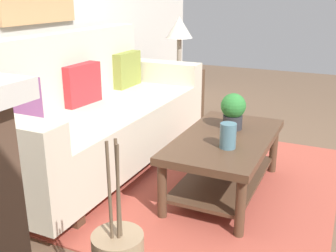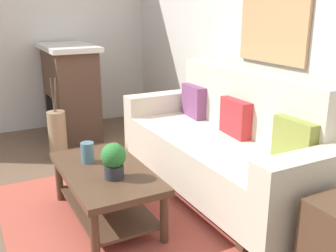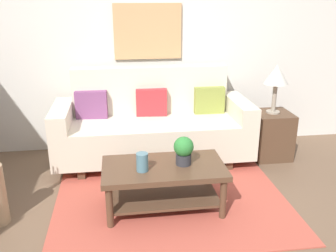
{
  "view_description": "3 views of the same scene",
  "coord_description": "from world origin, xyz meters",
  "views": [
    {
      "loc": [
        -2.59,
        -0.34,
        1.38
      ],
      "look_at": [
        -0.2,
        0.77,
        0.49
      ],
      "focal_mm": 42.76,
      "sensor_mm": 36.0,
      "label": 1
    },
    {
      "loc": [
        2.55,
        -0.47,
        1.61
      ],
      "look_at": [
        -0.23,
        1.0,
        0.65
      ],
      "focal_mm": 41.92,
      "sensor_mm": 36.0,
      "label": 2
    },
    {
      "loc": [
        -0.47,
        -2.58,
        1.87
      ],
      "look_at": [
        0.01,
        0.79,
        0.66
      ],
      "focal_mm": 39.37,
      "sensor_mm": 36.0,
      "label": 3
    }
  ],
  "objects": [
    {
      "name": "ground_plane",
      "position": [
        0.0,
        0.0,
        0.0
      ],
      "size": [
        9.69,
        9.69,
        0.0
      ],
      "primitive_type": "plane",
      "color": "brown"
    },
    {
      "name": "area_rug",
      "position": [
        0.0,
        0.5,
        0.01
      ],
      "size": [
        2.2,
        1.74,
        0.01
      ],
      "primitive_type": "cube",
      "color": "#B24C3D",
      "rests_on": "ground_plane"
    },
    {
      "name": "couch",
      "position": [
        -0.07,
        1.47,
        0.43
      ],
      "size": [
        2.23,
        0.84,
        1.08
      ],
      "color": "beige",
      "rests_on": "ground_plane"
    },
    {
      "name": "throw_pillow_plum",
      "position": [
        -0.77,
        1.59,
        0.68
      ],
      "size": [
        0.37,
        0.15,
        0.32
      ],
      "primitive_type": "cube",
      "rotation": [
        0.0,
        0.0,
        -0.08
      ],
      "color": "#7A4270",
      "rests_on": "couch"
    },
    {
      "name": "throw_pillow_crimson",
      "position": [
        -0.07,
        1.59,
        0.68
      ],
      "size": [
        0.37,
        0.15,
        0.32
      ],
      "primitive_type": "cube",
      "rotation": [
        0.0,
        0.0,
        -0.09
      ],
      "color": "red",
      "rests_on": "couch"
    },
    {
      "name": "throw_pillow_olive",
      "position": [
        0.62,
        1.59,
        0.68
      ],
      "size": [
        0.36,
        0.12,
        0.32
      ],
      "primitive_type": "cube",
      "rotation": [
        0.0,
        0.0,
        -0.01
      ],
      "color": "olive",
      "rests_on": "couch"
    },
    {
      "name": "coffee_table",
      "position": [
        -0.09,
        0.39,
        0.31
      ],
      "size": [
        1.1,
        0.6,
        0.43
      ],
      "color": "#513826",
      "rests_on": "ground_plane"
    },
    {
      "name": "tabletop_vase",
      "position": [
        -0.28,
        0.31,
        0.51
      ],
      "size": [
        0.1,
        0.1,
        0.16
      ],
      "primitive_type": "cylinder",
      "color": "slate",
      "rests_on": "coffee_table"
    },
    {
      "name": "potted_plant_tabletop",
      "position": [
        0.09,
        0.39,
        0.57
      ],
      "size": [
        0.18,
        0.18,
        0.26
      ],
      "color": "#2D2D33",
      "rests_on": "coffee_table"
    },
    {
      "name": "side_table",
      "position": [
        1.34,
        1.36,
        0.28
      ],
      "size": [
        0.44,
        0.44,
        0.56
      ],
      "primitive_type": "cube",
      "color": "#513826",
      "rests_on": "ground_plane"
    },
    {
      "name": "table_lamp",
      "position": [
        1.34,
        1.36,
        0.99
      ],
      "size": [
        0.28,
        0.28,
        0.57
      ],
      "color": "gray",
      "rests_on": "side_table"
    },
    {
      "name": "floor_vase_branch_a",
      "position": [
        -1.52,
        0.35,
        0.72
      ],
      "size": [
        0.05,
        0.04,
        0.36
      ],
      "primitive_type": "cylinder",
      "rotation": [
        -0.08,
        0.09,
        0.0
      ],
      "color": "brown",
      "rests_on": "floor_vase"
    },
    {
      "name": "floor_vase_branch_b",
      "position": [
        -1.55,
        0.37,
        0.72
      ],
      "size": [
        0.03,
        0.03,
        0.36
      ],
      "primitive_type": "cylinder",
      "rotation": [
        -0.05,
        0.06,
        0.0
      ],
      "color": "brown",
      "rests_on": "floor_vase"
    },
    {
      "name": "floor_vase_branch_c",
      "position": [
        -1.55,
        0.33,
        0.72
      ],
      "size": [
        0.01,
        0.02,
        0.36
      ],
      "primitive_type": "cylinder",
      "rotation": [
        0.03,
        0.0,
        0.0
      ],
      "color": "brown",
      "rests_on": "floor_vase"
    }
  ]
}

